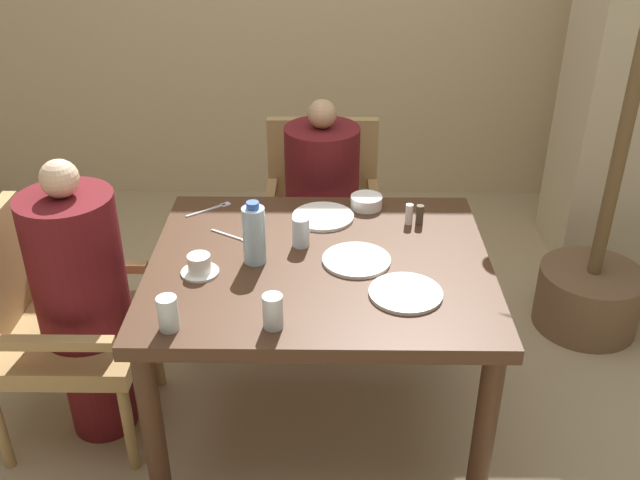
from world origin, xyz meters
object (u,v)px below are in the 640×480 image
(chair_left_side, at_px, (49,321))
(plate_main_right, at_px, (406,293))
(diner_in_left_chair, at_px, (83,301))
(water_bottle, at_px, (254,234))
(diner_in_far_chair, at_px, (322,212))
(bowl_small, at_px, (366,202))
(glass_tall_mid, at_px, (301,232))
(chair_far_side, at_px, (322,210))
(teacup_with_saucer, at_px, (199,266))
(potted_palm, at_px, (618,162))
(glass_tall_far, at_px, (168,313))
(plate_dessert_center, at_px, (323,217))
(glass_tall_near, at_px, (273,311))
(plate_main_left, at_px, (356,260))

(chair_left_side, distance_m, plate_main_right, 1.28)
(diner_in_left_chair, distance_m, water_bottle, 0.67)
(diner_in_far_chair, height_order, bowl_small, diner_in_far_chair)
(chair_left_side, relative_size, water_bottle, 3.93)
(diner_in_left_chair, bearing_deg, glass_tall_mid, 7.34)
(chair_far_side, relative_size, glass_tall_mid, 8.12)
(teacup_with_saucer, distance_m, glass_tall_mid, 0.38)
(chair_far_side, xyz_separation_m, potted_palm, (1.22, -0.22, 0.34))
(diner_in_far_chair, bearing_deg, bowl_small, -63.15)
(chair_left_side, height_order, water_bottle, water_bottle)
(glass_tall_far, bearing_deg, potted_palm, 32.53)
(plate_dessert_center, bearing_deg, chair_left_side, -162.57)
(potted_palm, bearing_deg, glass_tall_far, -147.47)
(chair_left_side, bearing_deg, potted_palm, 16.75)
(glass_tall_mid, bearing_deg, glass_tall_far, -126.51)
(glass_tall_far, bearing_deg, diner_in_far_chair, 69.24)
(diner_in_far_chair, relative_size, water_bottle, 4.77)
(diner_in_left_chair, height_order, glass_tall_near, diner_in_left_chair)
(diner_in_left_chair, relative_size, plate_dessert_center, 4.75)
(diner_in_far_chair, xyz_separation_m, glass_tall_near, (-0.13, -1.12, 0.25))
(glass_tall_near, relative_size, glass_tall_far, 1.00)
(diner_in_far_chair, distance_m, potted_palm, 1.25)
(potted_palm, relative_size, glass_tall_far, 21.23)
(glass_tall_mid, height_order, glass_tall_far, same)
(plate_main_left, bearing_deg, bowl_small, 82.85)
(bowl_small, relative_size, glass_tall_near, 1.14)
(diner_in_left_chair, bearing_deg, potted_palm, 17.80)
(plate_main_left, relative_size, water_bottle, 1.05)
(plate_dessert_center, height_order, teacup_with_saucer, teacup_with_saucer)
(plate_main_right, xyz_separation_m, glass_tall_near, (-0.40, -0.17, 0.05))
(chair_far_side, bearing_deg, plate_main_left, -82.11)
(bowl_small, distance_m, glass_tall_far, 1.00)
(potted_palm, distance_m, glass_tall_far, 1.95)
(plate_main_right, xyz_separation_m, glass_tall_far, (-0.70, -0.19, 0.05))
(diner_in_left_chair, distance_m, plate_main_right, 1.14)
(teacup_with_saucer, bearing_deg, plate_main_right, -10.23)
(diner_in_far_chair, xyz_separation_m, glass_tall_mid, (-0.07, -0.64, 0.25))
(glass_tall_mid, bearing_deg, plate_dessert_center, 70.15)
(potted_palm, bearing_deg, diner_in_left_chair, -162.20)
(diner_in_left_chair, height_order, glass_tall_mid, diner_in_left_chair)
(water_bottle, bearing_deg, chair_left_side, 179.24)
(bowl_small, bearing_deg, potted_palm, 13.97)
(chair_far_side, distance_m, potted_palm, 1.28)
(plate_main_left, height_order, water_bottle, water_bottle)
(plate_main_right, bearing_deg, glass_tall_mid, 137.71)
(chair_left_side, relative_size, glass_tall_far, 8.12)
(water_bottle, xyz_separation_m, glass_tall_mid, (0.15, 0.11, -0.05))
(diner_in_left_chair, height_order, bowl_small, diner_in_left_chair)
(chair_left_side, xyz_separation_m, diner_in_left_chair, (0.14, 0.00, 0.08))
(potted_palm, distance_m, plate_dessert_center, 1.26)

